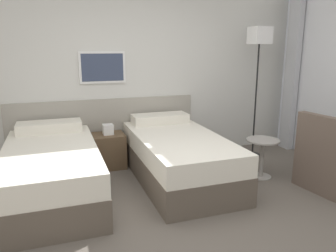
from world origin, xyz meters
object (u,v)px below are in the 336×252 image
floor_lamp (259,46)px  bed_near_window (178,157)px  nightstand (109,150)px  bed_near_door (52,171)px  side_table (262,151)px

floor_lamp → bed_near_window: bearing=-160.5°
nightstand → floor_lamp: size_ratio=0.32×
floor_lamp → nightstand: bearing=174.3°
bed_near_window → floor_lamp: bearing=19.5°
bed_near_door → side_table: 2.58m
bed_near_door → nightstand: 1.06m
nightstand → side_table: bearing=-29.9°
floor_lamp → side_table: bearing=-116.7°
bed_near_window → side_table: (1.05, -0.30, 0.06)m
bed_near_door → side_table: bed_near_door is taller
bed_near_window → bed_near_door: bearing=180.0°
nightstand → bed_near_door: bearing=-135.7°
nightstand → side_table: nightstand is taller
nightstand → floor_lamp: (2.22, -0.22, 1.43)m
bed_near_window → nightstand: 1.06m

